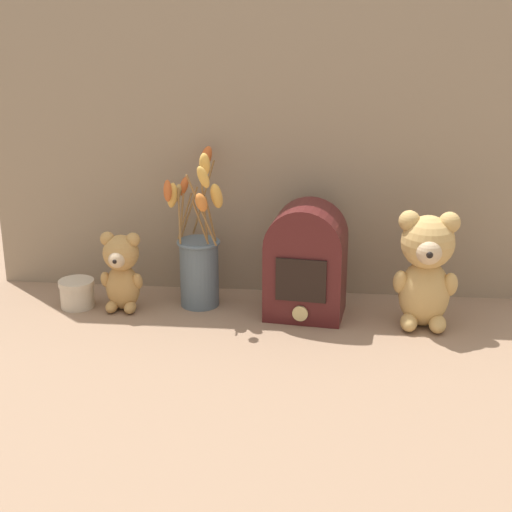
% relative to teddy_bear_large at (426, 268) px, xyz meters
% --- Properties ---
extents(ground_plane, '(4.00, 4.00, 0.00)m').
position_rel_teddy_bear_large_xyz_m(ground_plane, '(-0.36, 0.01, -0.13)').
color(ground_plane, '#8E7056').
extents(backdrop_wall, '(1.26, 0.02, 0.69)m').
position_rel_teddy_bear_large_xyz_m(backdrop_wall, '(-0.36, 0.18, 0.22)').
color(backdrop_wall, gray).
rests_on(backdrop_wall, ground).
extents(teddy_bear_large, '(0.14, 0.13, 0.25)m').
position_rel_teddy_bear_large_xyz_m(teddy_bear_large, '(0.00, 0.00, 0.00)').
color(teddy_bear_large, tan).
rests_on(teddy_bear_large, ground).
extents(teddy_bear_medium, '(0.10, 0.09, 0.18)m').
position_rel_teddy_bear_large_xyz_m(teddy_bear_medium, '(-0.65, 0.03, -0.04)').
color(teddy_bear_medium, tan).
rests_on(teddy_bear_medium, ground).
extents(flower_vase, '(0.14, 0.17, 0.35)m').
position_rel_teddy_bear_large_xyz_m(flower_vase, '(-0.49, 0.07, -0.02)').
color(flower_vase, slate).
rests_on(flower_vase, ground).
extents(vintage_radio, '(0.18, 0.15, 0.25)m').
position_rel_teddy_bear_large_xyz_m(vintage_radio, '(-0.25, 0.04, -0.01)').
color(vintage_radio, '#4C1919').
rests_on(vintage_radio, ground).
extents(decorative_tin_tall, '(0.08, 0.08, 0.06)m').
position_rel_teddy_bear_large_xyz_m(decorative_tin_tall, '(-0.76, 0.03, -0.10)').
color(decorative_tin_tall, beige).
rests_on(decorative_tin_tall, ground).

